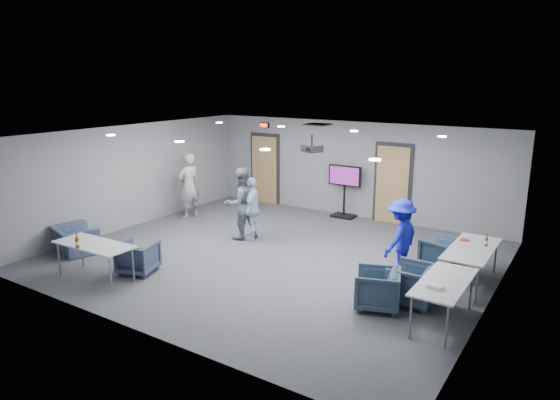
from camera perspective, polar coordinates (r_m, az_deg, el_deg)
The scene contains 29 objects.
floor at distance 11.22m, azimuth -0.59°, elevation -6.41°, with size 9.00×9.00×0.00m, color #3D4045.
ceiling at distance 10.59m, azimuth -0.62°, elevation 7.43°, with size 9.00×9.00×0.00m, color silver.
wall_back at distance 14.26m, azimuth 8.33°, elevation 3.46°, with size 9.00×0.02×2.70m, color gray.
wall_front at distance 7.94m, azimuth -16.85°, elevation -5.37°, with size 9.00×0.02×2.70m, color gray.
wall_left at distance 13.78m, azimuth -16.41°, elevation 2.68°, with size 0.02×8.00×2.70m, color gray.
wall_right at distance 9.22m, azimuth 23.43°, elevation -3.28°, with size 0.02×8.00×2.70m, color gray.
door_left at distance 15.74m, azimuth -1.74°, elevation 3.53°, with size 1.06×0.17×2.24m.
door_right at distance 13.83m, azimuth 12.73°, elevation 1.75°, with size 1.06×0.17×2.24m.
exit_sign at distance 15.53m, azimuth -1.82°, elevation 8.54°, with size 0.32×0.08×0.16m.
hvac_diffuser at distance 13.24m, azimuth 4.34°, elevation 8.61°, with size 0.60×0.60×0.03m, color black.
downlights at distance 10.60m, azimuth -0.62°, elevation 7.35°, with size 6.18×3.78×0.02m.
person_a at distance 14.22m, azimuth -10.36°, elevation 1.60°, with size 0.67×0.44×1.85m, color #9A9D9A.
person_b at distance 12.20m, azimuth -4.48°, elevation -0.42°, with size 0.86×0.67×1.78m, color slate.
person_c at distance 12.20m, azimuth -3.21°, elevation -0.95°, with size 0.91×0.38×1.55m, color #C6DCFF.
person_d at distance 10.22m, azimuth 13.61°, elevation -4.20°, with size 1.02×0.58×1.57m, color #1C25B6.
chair_right_a at distance 10.84m, azimuth 18.02°, elevation -5.94°, with size 0.73×0.75×0.68m, color #3A4F64.
chair_right_b at distance 9.17m, azimuth 14.91°, elevation -9.28°, with size 0.76×0.78×0.71m, color #3A4965.
chair_right_c at distance 8.87m, azimuth 11.05°, elevation -9.95°, with size 0.74×0.76×0.69m, color #35485B.
chair_front_a at distance 10.60m, azimuth -15.91°, elevation -6.32°, with size 0.69×0.71×0.65m, color #36415D.
chair_front_b at distance 12.22m, azimuth -22.35°, elevation -4.24°, with size 0.96×0.84×0.62m, color #3A4764.
table_right_a at distance 10.22m, azimuth 21.07°, elevation -5.35°, with size 0.77×1.85×0.73m.
table_right_b at distance 8.47m, azimuth 18.26°, elevation -9.10°, with size 0.70×1.68×0.73m.
table_front_left at distance 10.43m, azimuth -20.49°, elevation -4.94°, with size 1.70×0.74×0.73m.
bottle_front at distance 10.23m, azimuth -22.16°, elevation -4.52°, with size 0.08×0.08×0.30m.
bottle_right at distance 10.37m, azimuth 22.51°, elevation -4.44°, with size 0.06×0.06×0.24m.
snack_box at distance 10.58m, azimuth 20.33°, elevation -4.29°, with size 0.17×0.11×0.04m, color #C93832.
wrapper at distance 8.15m, azimuth 17.28°, elevation -9.37°, with size 0.24×0.16×0.05m, color white.
tv_stand at distance 14.19m, azimuth 7.38°, elevation 1.36°, with size 0.97×0.46×1.49m.
projector at distance 10.78m, azimuth 3.65°, elevation 5.92°, with size 0.47×0.44×0.37m.
Camera 1 is at (5.83, -8.77, 3.88)m, focal length 32.00 mm.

